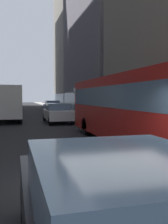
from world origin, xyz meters
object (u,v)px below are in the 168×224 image
object	(u,v)px
car_blue_hatchback	(52,106)
dalmatian_dog	(134,160)
transit_bus	(133,106)
car_white_van	(58,113)
box_truck	(8,102)

from	to	relation	value
car_blue_hatchback	dalmatian_dog	distance (m)	29.57
car_blue_hatchback	transit_bus	bearing A→B (deg)	-90.00
transit_bus	car_white_van	world-z (taller)	transit_bus
transit_bus	box_truck	bearing A→B (deg)	113.01
car_white_van	box_truck	world-z (taller)	box_truck
transit_bus	box_truck	distance (m)	14.33
car_blue_hatchback	box_truck	xyz separation A→B (m)	(-5.60, -12.03, 0.84)
transit_bus	dalmatian_dog	world-z (taller)	transit_bus
car_white_van	box_truck	xyz separation A→B (m)	(-4.00, 2.50, 0.84)
car_white_van	dalmatian_dog	xyz separation A→B (m)	(-0.45, -14.96, -0.31)
transit_bus	car_blue_hatchback	world-z (taller)	transit_bus
box_truck	dalmatian_dog	size ratio (longest dim) A/B	7.79
car_blue_hatchback	box_truck	world-z (taller)	box_truck
transit_bus	dalmatian_dog	distance (m)	4.91
car_blue_hatchback	dalmatian_dog	size ratio (longest dim) A/B	4.54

